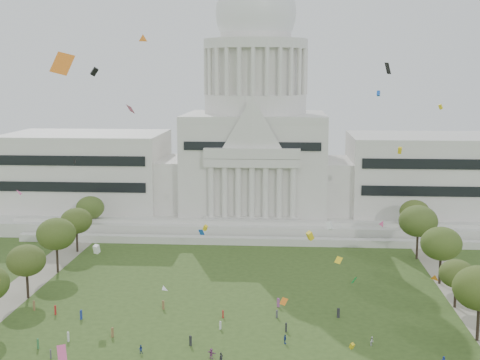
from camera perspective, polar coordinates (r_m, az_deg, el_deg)
name	(u,v)px	position (r m, az deg, el deg)	size (l,w,h in m)	color
capitol	(255,151)	(213.02, 1.30, 2.45)	(160.00, 64.50, 91.30)	silver
path_left	(2,304)	(147.97, -19.62, -9.93)	(8.00, 160.00, 0.04)	gray
path_right	(479,316)	(141.26, 19.72, -10.84)	(8.00, 160.00, 0.04)	gray
row_tree_r_2	(480,288)	(125.76, 19.80, -8.68)	(9.55, 9.55, 13.58)	black
row_tree_l_3	(26,260)	(147.55, -17.78, -6.56)	(8.12, 8.12, 11.55)	black
row_tree_r_3	(456,274)	(142.30, 17.98, -7.61)	(7.01, 7.01, 9.98)	black
row_tree_l_4	(56,234)	(164.00, -15.41, -4.47)	(9.29, 9.29, 13.21)	black
row_tree_r_4	(441,244)	(156.40, 16.80, -5.22)	(9.19, 9.19, 13.06)	black
row_tree_l_5	(76,221)	(181.72, -13.80, -3.41)	(8.33, 8.33, 11.85)	black
row_tree_r_5	(418,221)	(175.18, 14.96, -3.41)	(9.82, 9.82, 13.96)	black
row_tree_l_6	(90,208)	(199.17, -12.67, -2.32)	(8.19, 8.19, 11.64)	black
row_tree_r_6	(415,212)	(193.17, 14.68, -2.68)	(8.42, 8.42, 11.97)	black
person_2	(372,341)	(121.73, 11.21, -13.34)	(0.78, 0.48, 1.61)	silver
person_4	(221,358)	(112.53, -1.63, -14.97)	(1.19, 0.65, 2.04)	#4C4C51
person_5	(211,353)	(114.64, -2.47, -14.57)	(1.65, 0.65, 1.78)	#994C8C
person_8	(141,349)	(117.79, -8.48, -14.08)	(0.71, 0.44, 1.47)	navy
person_10	(285,339)	(120.49, 3.86, -13.40)	(0.99, 0.54, 1.68)	navy
distant_crowd	(149,337)	(122.29, -7.78, -13.09)	(61.04, 40.65, 1.95)	#994C8C
kite_swarm	(233,222)	(110.32, -0.57, -3.64)	(80.78, 108.25, 57.73)	yellow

